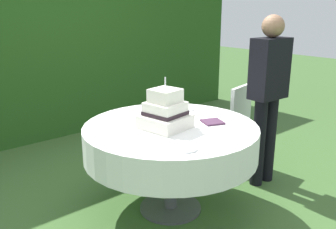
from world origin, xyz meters
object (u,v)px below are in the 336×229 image
Objects in this scene: serving_plate_far at (188,109)px; garden_chair at (232,117)px; serving_plate_left at (187,149)px; napkin_stack at (212,122)px; cake_table at (171,140)px; wedding_cake at (165,112)px; serving_plate_near at (139,115)px; standing_person at (268,90)px.

garden_chair is at bearing 2.53° from serving_plate_far.
serving_plate_left is 0.63m from napkin_stack.
serving_plate_left is at bearing -119.01° from cake_table.
serving_plate_left is (-0.19, -0.45, -0.12)m from wedding_cake.
wedding_cake is 0.42m from napkin_stack.
serving_plate_near is 1.06× the size of serving_plate_left.
standing_person is (1.04, -0.60, 0.17)m from serving_plate_near.
napkin_stack is (0.33, -0.57, 0.00)m from serving_plate_near.
wedding_cake reaches higher than serving_plate_left.
napkin_stack is at bearing 27.48° from serving_plate_left.
napkin_stack is 0.10× the size of standing_person.
serving_plate_near is 1.14m from garden_chair.
wedding_cake is at bearing -170.24° from cake_table.
serving_plate_left is 1.55m from garden_chair.
serving_plate_far is (0.45, -0.16, 0.00)m from serving_plate_near.
standing_person reaches higher than napkin_stack.
standing_person is at bearing -10.01° from wedding_cake.
napkin_stack is (0.37, -0.16, -0.12)m from wedding_cake.
garden_chair is at bearing 80.88° from standing_person.
napkin_stack is (0.31, -0.17, 0.14)m from cake_table.
serving_plate_far is at bearing 29.48° from cake_table.
serving_plate_left is 0.15× the size of garden_chair.
serving_plate_near is 0.89m from serving_plate_left.
garden_chair reaches higher than napkin_stack.
serving_plate_near is at bearing 173.53° from garden_chair.
cake_table is 0.42m from serving_plate_near.
serving_plate_near is (0.04, 0.41, -0.12)m from wedding_cake.
garden_chair is (0.78, 0.44, -0.22)m from napkin_stack.
cake_table is 0.26m from wedding_cake.
serving_plate_far is at bearing 45.92° from serving_plate_left.
wedding_cake is 0.25× the size of standing_person.
cake_table is 3.48× the size of wedding_cake.
napkin_stack reaches higher than serving_plate_far.
garden_chair reaches higher than serving_plate_near.
standing_person is at bearing -11.27° from cake_table.
cake_table is at bearing 9.76° from wedding_cake.
serving_plate_left is at bearing -152.52° from napkin_stack.
napkin_stack is 0.92m from garden_chair.
standing_person reaches higher than cake_table.
wedding_cake is 0.50m from serving_plate_left.
serving_plate_far is (0.42, 0.24, 0.13)m from cake_table.
napkin_stack is at bearing -106.01° from serving_plate_far.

